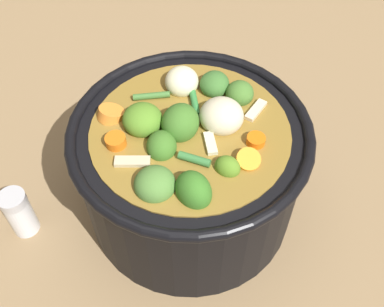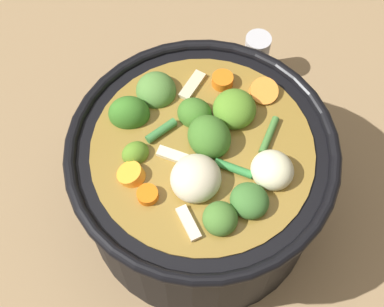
{
  "view_description": "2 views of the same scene",
  "coord_description": "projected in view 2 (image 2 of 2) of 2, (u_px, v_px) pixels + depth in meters",
  "views": [
    {
      "loc": [
        0.32,
        0.05,
        0.49
      ],
      "look_at": [
        0.01,
        0.0,
        0.11
      ],
      "focal_mm": 42.29,
      "sensor_mm": 36.0,
      "label": 1
    },
    {
      "loc": [
        -0.15,
        0.21,
        0.61
      ],
      "look_at": [
        0.01,
        0.0,
        0.12
      ],
      "focal_mm": 53.21,
      "sensor_mm": 36.0,
      "label": 2
    }
  ],
  "objects": [
    {
      "name": "ground_plane",
      "position": [
        200.0,
        207.0,
        0.66
      ],
      "size": [
        1.1,
        1.1,
        0.0
      ],
      "primitive_type": "plane",
      "color": "#8C704C"
    },
    {
      "name": "cooking_pot",
      "position": [
        201.0,
        178.0,
        0.59
      ],
      "size": [
        0.26,
        0.26,
        0.17
      ],
      "color": "black",
      "rests_on": "ground_plane"
    },
    {
      "name": "salt_shaker",
      "position": [
        256.0,
        56.0,
        0.72
      ],
      "size": [
        0.03,
        0.03,
        0.07
      ],
      "color": "silver",
      "rests_on": "ground_plane"
    }
  ]
}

